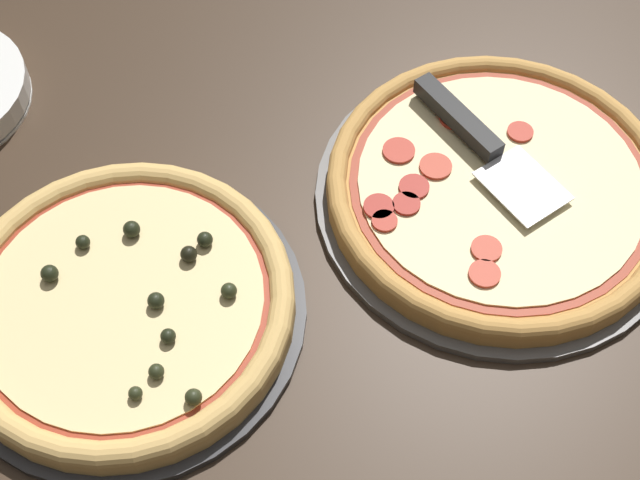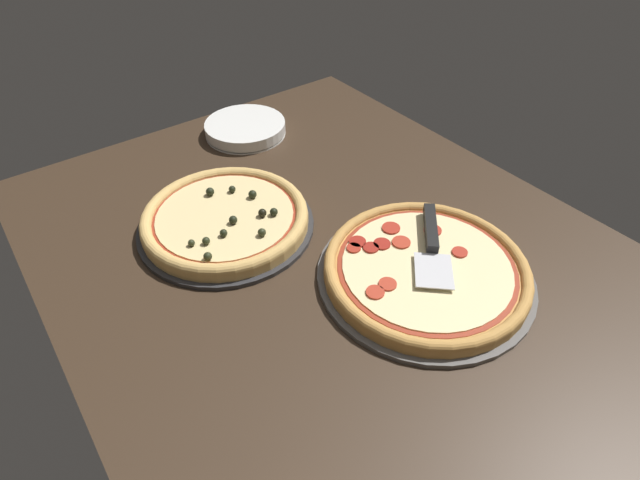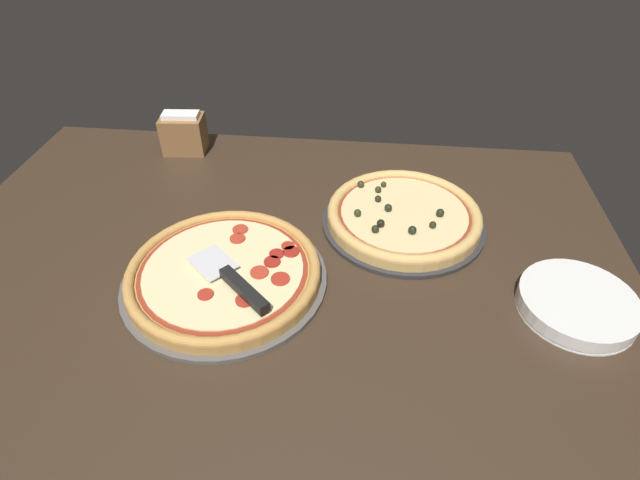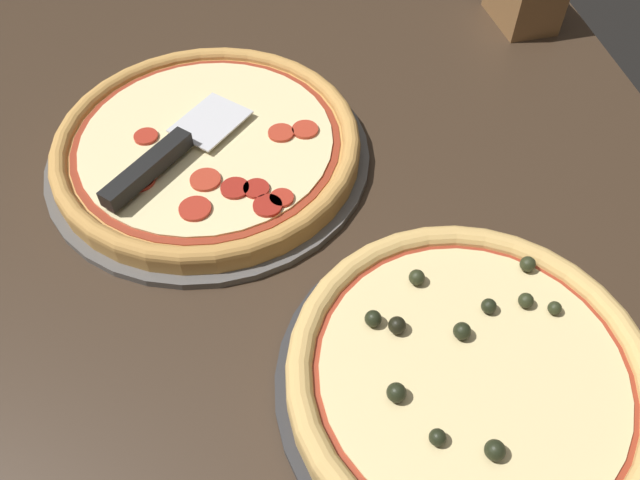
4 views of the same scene
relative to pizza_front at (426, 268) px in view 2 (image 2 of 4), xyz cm
name	(u,v)px [view 2 (image 2 of 4)]	position (x,y,z in cm)	size (l,w,h in cm)	color
ground_plane	(357,279)	(8.68, 9.28, -4.40)	(150.09, 103.69, 3.60)	#38281C
pizza_pan_front	(425,276)	(-0.04, -0.01, -2.10)	(40.95, 40.95, 1.00)	#565451
pizza_front	(426,268)	(0.00, 0.00, 0.00)	(38.49, 38.49, 3.12)	#C68E47
pizza_pan_back	(227,225)	(35.86, 22.79, -2.10)	(37.13, 37.13, 1.00)	#2D2D30
pizza_back	(225,217)	(35.84, 22.78, 0.11)	(34.90, 34.90, 4.34)	#DBAD60
serving_spatula	(431,236)	(4.18, -5.33, 2.35)	(19.34, 18.44, 2.00)	silver
plate_stack	(245,128)	(67.63, -0.66, -0.85)	(21.59, 21.59, 3.50)	white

